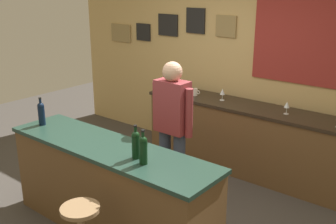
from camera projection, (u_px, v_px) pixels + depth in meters
ground_plane at (139, 213)px, 4.38m from camera, size 10.00×10.00×0.00m
back_wall at (240, 58)px, 5.44m from camera, size 6.00×0.09×2.80m
bar_counter at (110, 189)px, 3.95m from camera, size 2.32×0.60×0.92m
side_counter at (248, 139)px, 5.23m from camera, size 2.90×0.56×0.90m
bartender at (172, 125)px, 4.32m from camera, size 0.52×0.21×1.62m
wine_bottle_a at (41, 113)px, 4.33m from camera, size 0.07×0.07×0.31m
wine_bottle_b at (136, 144)px, 3.50m from camera, size 0.07×0.07×0.31m
wine_bottle_c at (143, 149)px, 3.39m from camera, size 0.07×0.07×0.31m
wine_glass_a at (222, 92)px, 5.31m from camera, size 0.07×0.07×0.16m
wine_glass_b at (287, 105)px, 4.75m from camera, size 0.07×0.07×0.16m
coffee_mug at (195, 92)px, 5.56m from camera, size 0.12×0.08×0.09m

